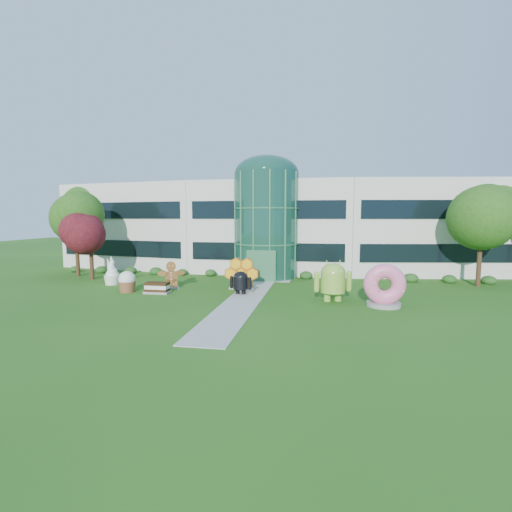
% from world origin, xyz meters
% --- Properties ---
extents(ground, '(140.00, 140.00, 0.00)m').
position_xyz_m(ground, '(0.00, 0.00, 0.00)').
color(ground, '#215114').
rests_on(ground, ground).
extents(building, '(46.00, 15.00, 9.30)m').
position_xyz_m(building, '(0.00, 18.00, 4.65)').
color(building, beige).
rests_on(building, ground).
extents(atrium, '(6.00, 6.00, 9.80)m').
position_xyz_m(atrium, '(0.00, 12.00, 4.90)').
color(atrium, '#194738').
rests_on(atrium, ground).
extents(walkway, '(2.40, 20.00, 0.04)m').
position_xyz_m(walkway, '(0.00, 2.00, 0.02)').
color(walkway, '#9E9E93').
rests_on(walkway, ground).
extents(tree_red, '(4.00, 4.00, 6.00)m').
position_xyz_m(tree_red, '(-15.50, 7.50, 3.00)').
color(tree_red, '#3F0C14').
rests_on(tree_red, ground).
extents(trees_backdrop, '(52.00, 8.00, 8.40)m').
position_xyz_m(trees_backdrop, '(0.00, 13.00, 4.20)').
color(trees_backdrop, '#234C13').
rests_on(trees_backdrop, ground).
extents(android_green, '(3.10, 2.47, 3.08)m').
position_xyz_m(android_green, '(6.01, 2.33, 1.54)').
color(android_green, '#85B339').
rests_on(android_green, ground).
extents(android_black, '(1.97, 1.50, 2.02)m').
position_xyz_m(android_black, '(-0.64, 3.38, 1.01)').
color(android_black, black).
rests_on(android_black, ground).
extents(donut, '(2.72, 1.38, 2.79)m').
position_xyz_m(donut, '(9.19, 1.43, 1.39)').
color(donut, '#DD548D').
rests_on(donut, ground).
extents(gingerbread, '(2.53, 1.80, 2.18)m').
position_xyz_m(gingerbread, '(-6.63, 4.75, 1.09)').
color(gingerbread, brown).
rests_on(gingerbread, ground).
extents(ice_cream_sandwich, '(1.90, 0.96, 0.84)m').
position_xyz_m(ice_cream_sandwich, '(-6.87, 2.65, 0.42)').
color(ice_cream_sandwich, '#32170B').
rests_on(ice_cream_sandwich, ground).
extents(honeycomb, '(2.94, 1.28, 2.25)m').
position_xyz_m(honeycomb, '(-1.03, 5.53, 1.12)').
color(honeycomb, '#FFAF19').
rests_on(honeycomb, ground).
extents(froyo, '(1.67, 1.67, 2.36)m').
position_xyz_m(froyo, '(-12.27, 5.47, 1.18)').
color(froyo, white).
rests_on(froyo, ground).
extents(cupcake, '(1.76, 1.76, 1.63)m').
position_xyz_m(cupcake, '(-9.33, 2.70, 0.81)').
color(cupcake, white).
rests_on(cupcake, ground).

